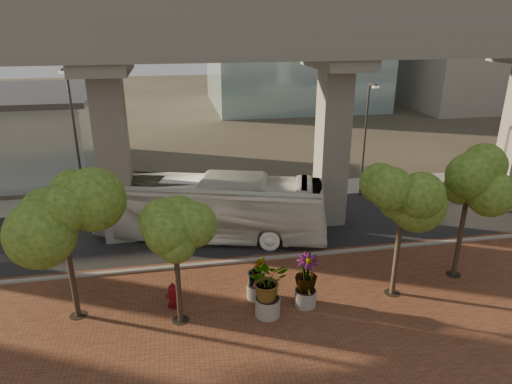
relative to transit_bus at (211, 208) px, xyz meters
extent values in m
plane|color=#383128|center=(1.05, -1.17, -1.76)|extent=(160.00, 160.00, 0.00)
cube|color=brown|center=(1.05, -9.17, -1.73)|extent=(70.00, 13.00, 0.06)
cube|color=black|center=(1.05, 0.83, -1.74)|extent=(90.00, 8.00, 0.04)
cube|color=gray|center=(1.05, -3.17, -1.68)|extent=(70.00, 0.25, 0.16)
cube|color=gray|center=(1.05, 6.33, -1.73)|extent=(90.00, 3.00, 0.06)
cube|color=gray|center=(1.05, -0.77, 8.74)|extent=(72.00, 2.40, 1.80)
cube|color=gray|center=(1.05, 2.43, 8.74)|extent=(72.00, 2.40, 1.80)
cube|color=gray|center=(1.05, -1.87, 10.14)|extent=(72.00, 0.12, 1.00)
cube|color=gray|center=(1.05, 3.53, 10.14)|extent=(72.00, 0.12, 1.00)
cube|color=gray|center=(39.05, 34.83, 10.24)|extent=(18.00, 16.00, 24.00)
imported|color=white|center=(0.00, 0.00, 0.00)|extent=(12.93, 6.42, 3.51)
imported|color=#222227|center=(22.53, 4.83, -0.96)|extent=(5.10, 3.15, 1.58)
cylinder|color=maroon|center=(-2.24, -6.40, -1.64)|extent=(0.50, 0.50, 0.11)
cylinder|color=maroon|center=(-2.24, -6.40, -1.24)|extent=(0.33, 0.33, 0.80)
sphere|color=maroon|center=(-2.24, -6.40, -0.84)|extent=(0.39, 0.39, 0.39)
cylinder|color=maroon|center=(-2.24, -6.40, -0.66)|extent=(0.11, 0.11, 0.14)
cylinder|color=maroon|center=(-2.24, -6.40, -1.17)|extent=(0.55, 0.22, 0.22)
cylinder|color=#9C998D|center=(1.55, -7.71, -1.30)|extent=(1.03, 1.03, 0.80)
imported|color=#305215|center=(1.55, -7.71, -0.04)|extent=(2.29, 2.29, 1.71)
cylinder|color=#ABA89B|center=(3.26, -7.32, -1.34)|extent=(0.91, 0.91, 0.71)
imported|color=#305215|center=(3.26, -7.32, -0.15)|extent=(2.23, 2.23, 1.68)
cylinder|color=gray|center=(1.33, -6.41, -1.37)|extent=(0.85, 0.85, 0.66)
imported|color=#305215|center=(1.33, -6.41, -0.33)|extent=(1.88, 1.88, 1.41)
cylinder|color=#453627|center=(-6.11, -6.34, 0.08)|extent=(0.22, 0.22, 3.56)
cylinder|color=black|center=(-6.11, -6.34, -1.69)|extent=(0.70, 0.70, 0.01)
cylinder|color=#453627|center=(-1.99, -7.44, -0.15)|extent=(0.22, 0.22, 3.10)
cylinder|color=black|center=(-1.99, -7.44, -1.69)|extent=(0.70, 0.70, 0.01)
cylinder|color=#453627|center=(7.32, -7.16, 0.04)|extent=(0.22, 0.22, 3.47)
cylinder|color=black|center=(7.32, -7.16, -1.69)|extent=(0.70, 0.70, 0.01)
cylinder|color=#453627|center=(10.91, -6.24, 0.17)|extent=(0.22, 0.22, 3.73)
cylinder|color=black|center=(10.91, -6.24, -1.69)|extent=(0.70, 0.70, 0.01)
cylinder|color=#2D2E32|center=(-7.82, 6.33, 2.61)|extent=(0.15, 0.15, 8.66)
cube|color=#2D2E32|center=(-7.82, 5.79, 6.94)|extent=(0.16, 1.08, 0.16)
cube|color=silver|center=(-7.82, 5.25, 6.83)|extent=(0.43, 0.22, 0.13)
cylinder|color=#2D2E32|center=(10.61, 4.43, 2.08)|extent=(0.13, 0.13, 7.59)
cube|color=#2D2E32|center=(10.61, 3.95, 5.87)|extent=(0.14, 0.95, 0.14)
cube|color=silver|center=(10.61, 3.48, 5.78)|extent=(0.38, 0.19, 0.11)
camera|label=1|loc=(-1.78, -23.10, 9.73)|focal=32.00mm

